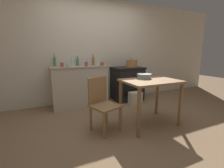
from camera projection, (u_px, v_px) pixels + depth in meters
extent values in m
plane|color=#896B4C|center=(125.00, 123.00, 2.65)|extent=(14.00, 14.00, 0.00)
cube|color=beige|center=(96.00, 51.00, 3.82)|extent=(8.00, 0.07, 2.55)
cube|color=beige|center=(80.00, 87.00, 3.51)|extent=(1.22, 0.54, 0.91)
cube|color=#A9A08F|center=(79.00, 67.00, 3.41)|extent=(1.25, 0.57, 0.03)
cube|color=black|center=(127.00, 84.00, 3.99)|extent=(0.74, 0.59, 0.83)
cube|color=black|center=(127.00, 68.00, 3.91)|extent=(0.78, 0.63, 0.04)
cube|color=black|center=(133.00, 88.00, 3.73)|extent=(0.52, 0.01, 0.35)
cube|color=#997047|center=(150.00, 81.00, 2.51)|extent=(0.92, 0.67, 0.03)
cylinder|color=olive|center=(139.00, 113.00, 2.16)|extent=(0.06, 0.06, 0.75)
cylinder|color=olive|center=(180.00, 105.00, 2.49)|extent=(0.06, 0.06, 0.75)
cylinder|color=olive|center=(120.00, 102.00, 2.68)|extent=(0.06, 0.06, 0.75)
cylinder|color=olive|center=(157.00, 96.00, 3.01)|extent=(0.06, 0.06, 0.75)
cube|color=#997047|center=(105.00, 106.00, 2.34)|extent=(0.51, 0.51, 0.03)
cube|color=#997047|center=(98.00, 90.00, 2.42)|extent=(0.35, 0.15, 0.42)
cylinder|color=#997047|center=(104.00, 126.00, 2.15)|extent=(0.04, 0.04, 0.39)
cylinder|color=#997047|center=(120.00, 119.00, 2.37)|extent=(0.04, 0.04, 0.39)
cylinder|color=#997047|center=(91.00, 119.00, 2.38)|extent=(0.04, 0.04, 0.39)
cylinder|color=#997047|center=(106.00, 113.00, 2.61)|extent=(0.04, 0.04, 0.39)
cube|color=beige|center=(135.00, 98.00, 3.64)|extent=(0.30, 0.21, 0.30)
cylinder|color=#B77A47|center=(132.00, 64.00, 3.87)|extent=(0.28, 0.28, 0.17)
cylinder|color=#B77A47|center=(132.00, 60.00, 3.85)|extent=(0.29, 0.29, 0.02)
sphere|color=black|center=(132.00, 59.00, 3.84)|extent=(0.02, 0.02, 0.02)
cylinder|color=#93A8B2|center=(144.00, 76.00, 2.65)|extent=(0.24, 0.24, 0.08)
cylinder|color=#8597A0|center=(144.00, 74.00, 2.64)|extent=(0.26, 0.26, 0.01)
cylinder|color=silver|center=(72.00, 62.00, 3.40)|extent=(0.08, 0.08, 0.16)
cylinder|color=silver|center=(72.00, 58.00, 3.38)|extent=(0.03, 0.03, 0.06)
cylinder|color=#517F5B|center=(55.00, 62.00, 3.34)|extent=(0.06, 0.06, 0.20)
cylinder|color=#517F5B|center=(54.00, 55.00, 3.32)|extent=(0.02, 0.02, 0.08)
cylinder|color=silver|center=(88.00, 62.00, 3.58)|extent=(0.07, 0.07, 0.18)
cylinder|color=silver|center=(88.00, 56.00, 3.55)|extent=(0.03, 0.03, 0.07)
cylinder|color=olive|center=(93.00, 61.00, 3.60)|extent=(0.07, 0.07, 0.19)
cylinder|color=olive|center=(93.00, 56.00, 3.58)|extent=(0.03, 0.03, 0.08)
cylinder|color=#517F5B|center=(78.00, 62.00, 3.54)|extent=(0.06, 0.06, 0.16)
cylinder|color=#517F5B|center=(77.00, 57.00, 3.52)|extent=(0.02, 0.02, 0.06)
cylinder|color=beige|center=(68.00, 65.00, 3.17)|extent=(0.07, 0.07, 0.08)
cylinder|color=#B74C42|center=(62.00, 65.00, 3.17)|extent=(0.07, 0.07, 0.09)
cylinder|color=#B74C42|center=(102.00, 64.00, 3.47)|extent=(0.08, 0.08, 0.09)
cylinder|color=#B74C42|center=(86.00, 64.00, 3.31)|extent=(0.07, 0.07, 0.10)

